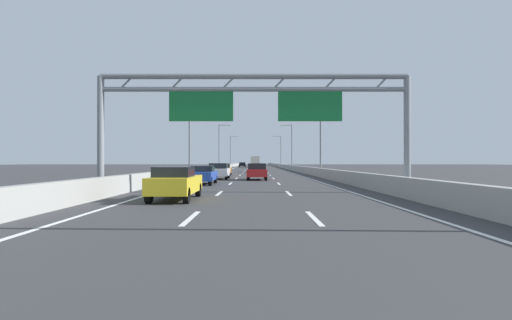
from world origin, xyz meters
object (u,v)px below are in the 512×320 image
at_px(white_car, 220,171).
at_px(red_car, 258,171).
at_px(yellow_car, 177,183).
at_px(streetlamp_left_far, 221,144).
at_px(streetlamp_right_distant, 281,149).
at_px(sign_gantry, 256,102).
at_px(streetlamp_right_far, 292,144).
at_px(box_truck, 256,161).
at_px(green_car, 258,167).
at_px(streetlamp_left_distant, 232,149).
at_px(blue_car, 204,175).
at_px(black_car, 244,165).
at_px(streetlamp_right_mid, 320,130).
at_px(orange_car, 224,170).
at_px(streetlamp_left_mid, 193,130).

bearing_deg(white_car, red_car, -21.52).
xyz_separation_m(white_car, yellow_car, (-0.01, -19.98, -0.03)).
bearing_deg(red_car, streetlamp_left_far, 99.02).
bearing_deg(streetlamp_right_distant, sign_gantry, -94.25).
bearing_deg(sign_gantry, streetlamp_right_far, 83.25).
distance_m(sign_gantry, box_truck, 92.05).
bearing_deg(sign_gantry, green_car, 89.76).
xyz_separation_m(streetlamp_right_far, streetlamp_left_distant, (-14.93, 37.33, 0.00)).
relative_size(streetlamp_left_far, box_truck, 1.17).
xyz_separation_m(blue_car, black_car, (-0.08, 86.01, 0.04)).
height_order(yellow_car, box_truck, box_truck).
height_order(white_car, red_car, white_car).
bearing_deg(sign_gantry, blue_car, 116.25).
height_order(green_car, white_car, white_car).
relative_size(streetlamp_left_distant, red_car, 2.24).
distance_m(blue_car, black_car, 86.01).
relative_size(streetlamp_right_distant, box_truck, 1.17).
distance_m(streetlamp_right_far, streetlamp_left_distant, 40.21).
relative_size(red_car, box_truck, 0.52).
distance_m(black_car, yellow_car, 97.62).
height_order(streetlamp_right_mid, blue_car, streetlamp_right_mid).
xyz_separation_m(streetlamp_right_mid, streetlamp_right_far, (0.00, 37.33, 0.00)).
bearing_deg(blue_car, orange_car, 89.84).
distance_m(green_car, white_car, 24.84).
distance_m(streetlamp_left_far, green_car, 23.99).
bearing_deg(streetlamp_left_far, orange_car, -84.40).
relative_size(sign_gantry, white_car, 3.86).
relative_size(black_car, box_truck, 0.56).
bearing_deg(streetlamp_right_far, streetlamp_right_distant, 90.00).
bearing_deg(box_truck, blue_car, -92.45).
bearing_deg(yellow_car, orange_car, 90.68).
xyz_separation_m(streetlamp_left_mid, streetlamp_right_far, (14.93, 37.33, 0.00)).
distance_m(streetlamp_right_distant, orange_car, 76.61).
bearing_deg(black_car, yellow_car, -89.72).
bearing_deg(red_car, sign_gantry, -90.67).
bearing_deg(streetlamp_right_distant, streetlamp_left_far, -111.80).
height_order(streetlamp_left_far, green_car, streetlamp_left_far).
bearing_deg(streetlamp_left_distant, streetlamp_right_far, -68.20).
height_order(streetlamp_left_far, yellow_car, streetlamp_left_far).
relative_size(yellow_car, red_car, 1.01).
height_order(streetlamp_left_far, blue_car, streetlamp_left_far).
bearing_deg(black_car, red_car, -87.08).
relative_size(streetlamp_right_far, white_car, 2.20).
xyz_separation_m(streetlamp_left_distant, white_car, (4.10, -84.16, -4.63)).
bearing_deg(streetlamp_left_distant, streetlamp_right_distant, 0.00).
distance_m(streetlamp_left_distant, green_car, 60.25).
bearing_deg(red_car, streetlamp_right_distant, 85.14).
relative_size(streetlamp_left_distant, black_car, 2.10).
relative_size(streetlamp_left_far, green_car, 2.23).
bearing_deg(streetlamp_right_distant, streetlamp_right_far, -90.00).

